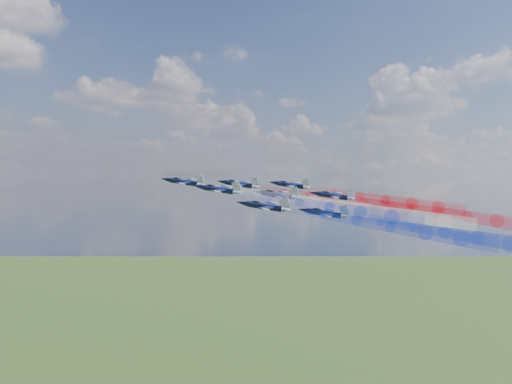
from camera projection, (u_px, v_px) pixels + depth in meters
jet_lead at (184, 182)px, 143.38m from camera, size 14.42×14.65×5.56m
trail_lead at (285, 198)px, 138.61m from camera, size 29.99×30.00×9.70m
jet_inner_left at (219, 190)px, 132.24m from camera, size 14.42×14.65×5.56m
trail_inner_left at (330, 207)px, 127.46m from camera, size 29.99×30.00×9.70m
jet_inner_right at (240, 184)px, 151.14m from camera, size 14.42×14.65×5.56m
trail_inner_right at (337, 199)px, 146.37m from camera, size 29.99×30.00×9.70m
jet_outer_left at (265, 207)px, 119.23m from camera, size 14.42×14.65×5.56m
trail_outer_left at (391, 227)px, 114.46m from camera, size 29.99×30.00×9.70m
jet_center_third at (278, 195)px, 139.06m from camera, size 14.42×14.65×5.56m
trail_center_third at (385, 212)px, 134.29m from camera, size 29.99×30.00×9.70m
jet_outer_right at (291, 185)px, 157.20m from camera, size 14.42×14.65×5.56m
trail_outer_right at (386, 200)px, 152.43m from camera, size 29.99×30.00×9.70m
jet_rear_left at (325, 213)px, 127.47m from camera, size 14.42×14.65×5.56m
trail_rear_left at (445, 232)px, 122.70m from camera, size 29.99×30.00×9.70m
jet_rear_right at (334, 196)px, 144.82m from camera, size 14.42×14.65×5.56m
trail_rear_right at (438, 212)px, 140.05m from camera, size 29.99×30.00×9.70m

